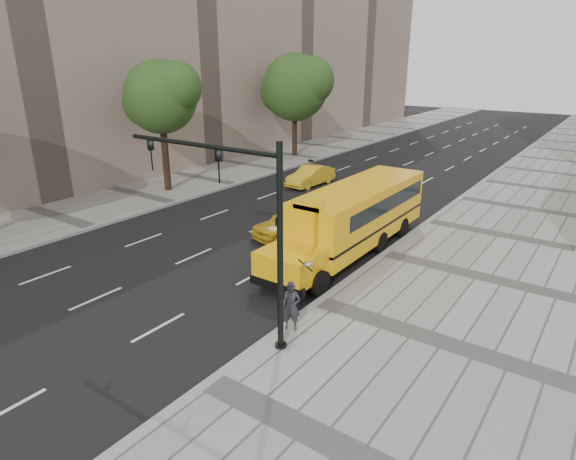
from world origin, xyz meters
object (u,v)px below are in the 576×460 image
Objects in this scene: school_bus at (356,213)px; pedestrian at (291,306)px; taxi_far at (311,176)px; tree_b at (161,96)px; taxi_near at (291,222)px; tree_c at (296,87)px; traffic_signal at (241,215)px.

school_bus reaches higher than pedestrian.
tree_b is at bearing -130.31° from taxi_far.
school_bus is 12.12m from taxi_far.
taxi_near is at bearing -10.47° from tree_b.
taxi_far is at bearing 132.82° from school_bus.
tree_c is 2.16× the size of taxi_far.
tree_c is 0.77× the size of school_bus.
taxi_near is at bearing -58.96° from taxi_far.
tree_c reaches higher than pedestrian.
tree_b is at bearing 172.82° from school_bus.
traffic_signal is (0.69, -8.69, 2.33)m from school_bus.
pedestrian is at bearing -39.40° from taxi_near.
pedestrian is at bearing -77.00° from school_bus.
pedestrian is at bearing 43.42° from traffic_signal.
school_bus is at bearing -48.23° from tree_c.
tree_b reaches higher than school_bus.
tree_c is 2.14× the size of taxi_near.
school_bus reaches higher than taxi_far.
taxi_near is (11.43, -2.11, -5.46)m from tree_b.
pedestrian is (5.26, -7.44, 0.26)m from taxi_near.
taxi_near is at bearing 101.16° from pedestrian.
traffic_signal reaches higher than school_bus.
tree_b is at bearing 145.88° from traffic_signal.
tree_b is 12.84m from taxi_near.
taxi_far is 19.97m from traffic_signal.
traffic_signal reaches higher than taxi_far.
traffic_signal reaches higher than taxi_near.
school_bus is at bearing -7.18° from tree_b.
taxi_near is at bearing 116.27° from traffic_signal.
tree_c reaches higher than taxi_near.
pedestrian is 0.26× the size of traffic_signal.
traffic_signal is (8.90, -17.55, 3.41)m from taxi_far.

